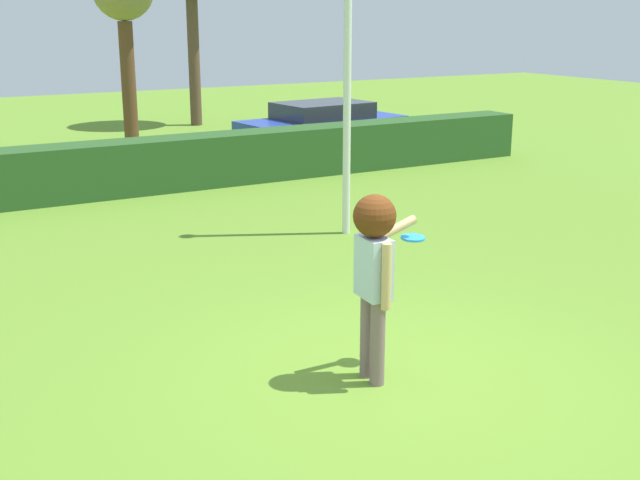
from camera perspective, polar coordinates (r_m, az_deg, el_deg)
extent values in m
plane|color=olive|center=(8.06, 4.79, -9.42)|extent=(60.00, 60.00, 0.00)
cylinder|color=slate|center=(7.89, 3.32, -6.65)|extent=(0.14, 0.14, 0.84)
cylinder|color=slate|center=(7.72, 4.03, -7.15)|extent=(0.14, 0.14, 0.84)
cube|color=silver|center=(7.56, 3.76, -1.92)|extent=(0.25, 0.40, 0.58)
cylinder|color=tan|center=(7.82, 4.75, 0.49)|extent=(0.62, 0.14, 0.30)
cylinder|color=tan|center=(7.37, 4.64, -2.56)|extent=(0.09, 0.09, 0.62)
sphere|color=tan|center=(7.44, 3.82, 1.46)|extent=(0.22, 0.22, 0.22)
sphere|color=#552A0F|center=(7.43, 3.83, 1.69)|extent=(0.40, 0.40, 0.40)
cylinder|color=#268CE5|center=(7.98, 6.49, 0.16)|extent=(0.24, 0.24, 0.03)
cylinder|color=silver|center=(12.62, 1.92, 11.90)|extent=(0.12, 0.12, 5.17)
cube|color=#285122|center=(16.15, -14.27, 4.82)|extent=(19.36, 0.90, 1.02)
cube|color=#263FA5|center=(20.53, 0.18, 7.71)|extent=(4.35, 2.12, 0.55)
cube|color=#2D333D|center=(20.47, 0.18, 9.02)|extent=(2.35, 1.78, 0.40)
cylinder|color=black|center=(22.11, 2.00, 7.55)|extent=(0.61, 0.16, 0.60)
cylinder|color=black|center=(20.80, 4.87, 6.99)|extent=(0.61, 0.16, 0.60)
cylinder|color=black|center=(20.47, -4.59, 6.86)|extent=(0.61, 0.16, 0.60)
cylinder|color=black|center=(19.05, -1.93, 6.24)|extent=(0.61, 0.16, 0.60)
cylinder|color=brown|center=(20.64, -13.16, 10.19)|extent=(0.35, 0.35, 3.19)
cylinder|color=brown|center=(25.78, -8.78, 12.67)|extent=(0.35, 0.35, 4.31)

